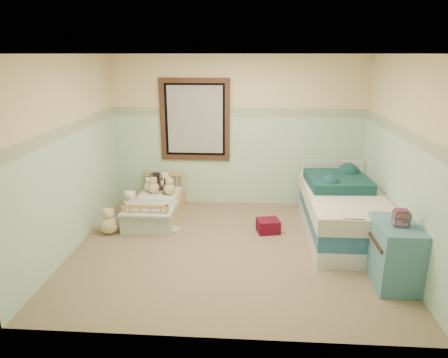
# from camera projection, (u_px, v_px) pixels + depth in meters

# --- Properties ---
(floor) EXTENTS (4.20, 3.60, 0.02)m
(floor) POSITION_uv_depth(u_px,v_px,m) (231.00, 249.00, 5.47)
(floor) COLOR #746249
(floor) RESTS_ON ground
(ceiling) EXTENTS (4.20, 3.60, 0.02)m
(ceiling) POSITION_uv_depth(u_px,v_px,m) (232.00, 53.00, 4.73)
(ceiling) COLOR white
(ceiling) RESTS_ON wall_back
(wall_back) EXTENTS (4.20, 0.04, 2.50)m
(wall_back) POSITION_uv_depth(u_px,v_px,m) (237.00, 132.00, 6.82)
(wall_back) COLOR #D2BA8A
(wall_back) RESTS_ON floor
(wall_front) EXTENTS (4.20, 0.04, 2.50)m
(wall_front) POSITION_uv_depth(u_px,v_px,m) (221.00, 211.00, 3.39)
(wall_front) COLOR #D2BA8A
(wall_front) RESTS_ON floor
(wall_left) EXTENTS (0.04, 3.60, 2.50)m
(wall_left) POSITION_uv_depth(u_px,v_px,m) (68.00, 156.00, 5.24)
(wall_left) COLOR #D2BA8A
(wall_left) RESTS_ON floor
(wall_right) EXTENTS (0.04, 3.60, 2.50)m
(wall_right) POSITION_uv_depth(u_px,v_px,m) (404.00, 161.00, 4.97)
(wall_right) COLOR #D2BA8A
(wall_right) RESTS_ON floor
(wainscot_mint) EXTENTS (4.20, 0.01, 1.50)m
(wainscot_mint) POSITION_uv_depth(u_px,v_px,m) (237.00, 161.00, 6.95)
(wainscot_mint) COLOR #A5CDB1
(wainscot_mint) RESTS_ON floor
(border_strip) EXTENTS (4.20, 0.01, 0.15)m
(border_strip) POSITION_uv_depth(u_px,v_px,m) (237.00, 113.00, 6.71)
(border_strip) COLOR #57795F
(border_strip) RESTS_ON wall_back
(window_frame) EXTENTS (1.16, 0.06, 1.36)m
(window_frame) POSITION_uv_depth(u_px,v_px,m) (195.00, 120.00, 6.77)
(window_frame) COLOR black
(window_frame) RESTS_ON wall_back
(window_blinds) EXTENTS (0.92, 0.01, 1.12)m
(window_blinds) POSITION_uv_depth(u_px,v_px,m) (195.00, 120.00, 6.78)
(window_blinds) COLOR #AFAFAC
(window_blinds) RESTS_ON window_frame
(toddler_bed_frame) EXTENTS (0.69, 1.37, 0.18)m
(toddler_bed_frame) POSITION_uv_depth(u_px,v_px,m) (157.00, 211.00, 6.53)
(toddler_bed_frame) COLOR #B07342
(toddler_bed_frame) RESTS_ON floor
(toddler_mattress) EXTENTS (0.63, 1.31, 0.12)m
(toddler_mattress) POSITION_uv_depth(u_px,v_px,m) (156.00, 203.00, 6.48)
(toddler_mattress) COLOR white
(toddler_mattress) RESTS_ON toddler_bed_frame
(patchwork_quilt) EXTENTS (0.74, 0.69, 0.03)m
(patchwork_quilt) POSITION_uv_depth(u_px,v_px,m) (149.00, 208.00, 6.05)
(patchwork_quilt) COLOR #73A1B6
(patchwork_quilt) RESTS_ON toddler_mattress
(plush_bed_brown) EXTENTS (0.20, 0.20, 0.20)m
(plush_bed_brown) POSITION_uv_depth(u_px,v_px,m) (154.00, 183.00, 6.92)
(plush_bed_brown) COLOR brown
(plush_bed_brown) RESTS_ON toddler_mattress
(plush_bed_white) EXTENTS (0.20, 0.20, 0.20)m
(plush_bed_white) POSITION_uv_depth(u_px,v_px,m) (165.00, 184.00, 6.91)
(plush_bed_white) COLOR silver
(plush_bed_white) RESTS_ON toddler_mattress
(plush_bed_tan) EXTENTS (0.19, 0.19, 0.19)m
(plush_bed_tan) POSITION_uv_depth(u_px,v_px,m) (154.00, 188.00, 6.71)
(plush_bed_tan) COLOR #CEB988
(plush_bed_tan) RESTS_ON toddler_mattress
(plush_bed_dark) EXTENTS (0.17, 0.17, 0.17)m
(plush_bed_dark) POSITION_uv_depth(u_px,v_px,m) (167.00, 189.00, 6.70)
(plush_bed_dark) COLOR black
(plush_bed_dark) RESTS_ON toddler_mattress
(plush_floor_cream) EXTENTS (0.27, 0.27, 0.27)m
(plush_floor_cream) POSITION_uv_depth(u_px,v_px,m) (131.00, 206.00, 6.61)
(plush_floor_cream) COLOR #FEF2CF
(plush_floor_cream) RESTS_ON floor
(plush_floor_tan) EXTENTS (0.26, 0.26, 0.26)m
(plush_floor_tan) POSITION_uv_depth(u_px,v_px,m) (109.00, 225.00, 5.90)
(plush_floor_tan) COLOR #CEB988
(plush_floor_tan) RESTS_ON floor
(twin_bed_frame) EXTENTS (0.99, 1.98, 0.22)m
(twin_bed_frame) POSITION_uv_depth(u_px,v_px,m) (342.00, 229.00, 5.83)
(twin_bed_frame) COLOR silver
(twin_bed_frame) RESTS_ON floor
(twin_boxspring) EXTENTS (0.99, 1.98, 0.22)m
(twin_boxspring) POSITION_uv_depth(u_px,v_px,m) (343.00, 214.00, 5.76)
(twin_boxspring) COLOR navy
(twin_boxspring) RESTS_ON twin_bed_frame
(twin_mattress) EXTENTS (1.03, 2.02, 0.22)m
(twin_mattress) POSITION_uv_depth(u_px,v_px,m) (344.00, 200.00, 5.70)
(twin_mattress) COLOR beige
(twin_mattress) RESTS_ON twin_boxspring
(teal_blanket) EXTENTS (0.89, 0.94, 0.14)m
(teal_blanket) POSITION_uv_depth(u_px,v_px,m) (337.00, 181.00, 5.93)
(teal_blanket) COLOR black
(teal_blanket) RESTS_ON twin_mattress
(dresser) EXTENTS (0.45, 0.72, 0.72)m
(dresser) POSITION_uv_depth(u_px,v_px,m) (394.00, 253.00, 4.57)
(dresser) COLOR teal
(dresser) RESTS_ON floor
(book_stack) EXTENTS (0.17, 0.14, 0.16)m
(book_stack) POSITION_uv_depth(u_px,v_px,m) (401.00, 219.00, 4.39)
(book_stack) COLOR brown
(book_stack) RESTS_ON dresser
(red_pillow) EXTENTS (0.36, 0.33, 0.19)m
(red_pillow) POSITION_uv_depth(u_px,v_px,m) (268.00, 226.00, 5.96)
(red_pillow) COLOR maroon
(red_pillow) RESTS_ON floor
(floor_book) EXTENTS (0.29, 0.26, 0.02)m
(floor_book) POSITION_uv_depth(u_px,v_px,m) (173.00, 229.00, 6.06)
(floor_book) COLOR gold
(floor_book) RESTS_ON floor
(extra_plush_0) EXTENTS (0.16, 0.16, 0.16)m
(extra_plush_0) POSITION_uv_depth(u_px,v_px,m) (149.00, 187.00, 6.82)
(extra_plush_0) COLOR #FEF2CF
(extra_plush_0) RESTS_ON toddler_mattress
(extra_plush_1) EXTENTS (0.20, 0.20, 0.20)m
(extra_plush_1) POSITION_uv_depth(u_px,v_px,m) (156.00, 184.00, 6.91)
(extra_plush_1) COLOR black
(extra_plush_1) RESTS_ON toddler_mattress
(extra_plush_2) EXTENTS (0.16, 0.16, 0.16)m
(extra_plush_2) POSITION_uv_depth(u_px,v_px,m) (164.00, 184.00, 6.94)
(extra_plush_2) COLOR silver
(extra_plush_2) RESTS_ON toddler_mattress
(extra_plush_3) EXTENTS (0.18, 0.18, 0.18)m
(extra_plush_3) POSITION_uv_depth(u_px,v_px,m) (162.00, 184.00, 6.92)
(extra_plush_3) COLOR brown
(extra_plush_3) RESTS_ON toddler_mattress
(extra_plush_4) EXTENTS (0.19, 0.19, 0.19)m
(extra_plush_4) POSITION_uv_depth(u_px,v_px,m) (169.00, 189.00, 6.66)
(extra_plush_4) COLOR #CEB988
(extra_plush_4) RESTS_ON toddler_mattress
(extra_plush_5) EXTENTS (0.16, 0.16, 0.16)m
(extra_plush_5) POSITION_uv_depth(u_px,v_px,m) (168.00, 185.00, 6.89)
(extra_plush_5) COLOR #FEF2CF
(extra_plush_5) RESTS_ON toddler_mattress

